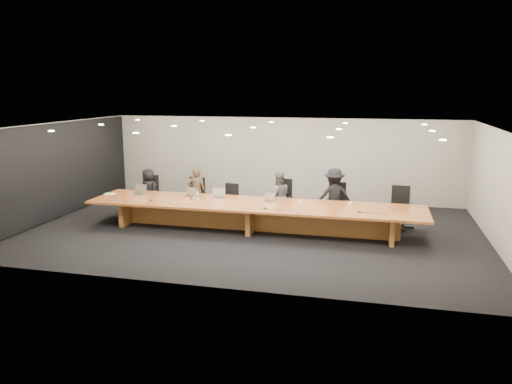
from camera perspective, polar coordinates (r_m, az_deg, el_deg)
ground at (r=13.51m, az=-0.31°, el=-4.41°), size 12.00×12.00×0.00m
back_wall at (r=17.05m, az=2.99°, el=3.78°), size 12.00×0.02×2.80m
left_wall_panel at (r=15.72m, az=-21.82°, el=2.17°), size 0.08×7.84×2.74m
conference_table at (r=13.38m, az=-0.31°, el=-2.27°), size 9.00×1.80×0.75m
chair_far_left at (r=15.76m, az=-11.95°, el=-0.19°), size 0.73×0.73×1.14m
chair_left at (r=15.15m, az=-6.98°, el=-0.47°), size 0.59×0.59×1.15m
chair_mid_left at (r=14.78m, az=-3.10°, el=-0.98°), size 0.60×0.60×1.01m
chair_mid_right at (r=14.50m, az=2.82°, el=-0.84°), size 0.73×0.73×1.21m
chair_right at (r=14.30m, az=9.36°, el=-1.24°), size 0.70×0.70×1.17m
chair_far_right at (r=14.12m, az=16.18°, el=-1.70°), size 0.60×0.60×1.18m
person_a at (r=15.69m, az=-12.15°, el=0.17°), size 0.77×0.62×1.36m
person_b at (r=14.99m, az=-6.79°, el=0.02°), size 0.59×0.45×1.47m
person_c at (r=14.37m, az=2.58°, el=-0.48°), size 0.85×0.76×1.44m
person_d at (r=14.13m, az=8.88°, el=-0.50°), size 1.16×0.88×1.59m
laptop_a at (r=14.79m, az=-13.32°, el=0.27°), size 0.39×0.30×0.29m
laptop_b at (r=14.29m, az=-7.64°, el=-0.00°), size 0.36×0.29×0.25m
laptop_c at (r=13.98m, az=-4.39°, el=-0.13°), size 0.38×0.30×0.28m
laptop_d at (r=13.48m, az=1.38°, el=-0.63°), size 0.35×0.29×0.24m
water_bottle at (r=13.80m, az=-6.70°, el=-0.43°), size 0.07×0.07×0.23m
amber_mug at (r=13.99m, az=-7.39°, el=-0.58°), size 0.09×0.09×0.09m
paper_cup_near at (r=13.28m, az=5.03°, el=-1.18°), size 0.08×0.08×0.10m
paper_cup_far at (r=13.28m, az=10.72°, el=-1.33°), size 0.11×0.11×0.10m
notepad at (r=15.10m, az=-16.37°, el=-0.20°), size 0.29×0.24×0.02m
lime_gadget at (r=15.12m, az=-16.42°, el=-0.11°), size 0.16×0.12×0.02m
av_box at (r=14.17m, az=-15.98°, el=-0.91°), size 0.22×0.18×0.03m
mic_left at (r=13.95m, az=-11.88°, el=-0.90°), size 0.13×0.13×0.03m
mic_center at (r=12.73m, az=1.07°, el=-1.86°), size 0.13×0.13×0.03m
mic_right at (r=12.64m, az=11.74°, el=-2.22°), size 0.13×0.13×0.03m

